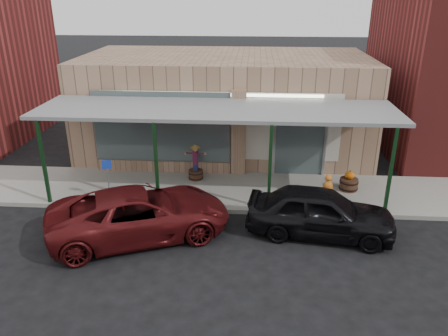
# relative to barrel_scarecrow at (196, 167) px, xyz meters

# --- Properties ---
(ground) EXTENTS (120.00, 120.00, 0.00)m
(ground) POSITION_rel_barrel_scarecrow_xyz_m (0.86, -4.41, -0.61)
(ground) COLOR black
(ground) RESTS_ON ground
(sidewalk) EXTENTS (40.00, 3.20, 0.15)m
(sidewalk) POSITION_rel_barrel_scarecrow_xyz_m (0.86, -0.81, -0.54)
(sidewalk) COLOR gray
(sidewalk) RESTS_ON ground
(storefront) EXTENTS (12.00, 6.25, 4.20)m
(storefront) POSITION_rel_barrel_scarecrow_xyz_m (0.86, 3.75, 1.48)
(storefront) COLOR tan
(storefront) RESTS_ON ground
(awning) EXTENTS (12.00, 3.00, 3.04)m
(awning) POSITION_rel_barrel_scarecrow_xyz_m (0.86, -0.85, 2.40)
(awning) COLOR gray
(awning) RESTS_ON ground
(block_buildings_near) EXTENTS (61.00, 8.00, 8.00)m
(block_buildings_near) POSITION_rel_barrel_scarecrow_xyz_m (2.87, 4.79, 3.15)
(block_buildings_near) COLOR maroon
(block_buildings_near) RESTS_ON ground
(barrel_scarecrow) EXTENTS (0.83, 0.60, 1.37)m
(barrel_scarecrow) POSITION_rel_barrel_scarecrow_xyz_m (0.00, 0.00, 0.00)
(barrel_scarecrow) COLOR #4E301F
(barrel_scarecrow) RESTS_ON sidewalk
(barrel_pumpkin) EXTENTS (0.79, 0.79, 0.75)m
(barrel_pumpkin) POSITION_rel_barrel_scarecrow_xyz_m (5.54, -0.57, -0.20)
(barrel_pumpkin) COLOR #4E301F
(barrel_pumpkin) RESTS_ON sidewalk
(handicap_sign) EXTENTS (0.29, 0.11, 1.46)m
(handicap_sign) POSITION_rel_barrel_scarecrow_xyz_m (-2.65, -2.01, 0.48)
(handicap_sign) COLOR gray
(handicap_sign) RESTS_ON sidewalk
(parked_sedan) EXTENTS (4.48, 2.29, 1.57)m
(parked_sedan) POSITION_rel_barrel_scarecrow_xyz_m (4.13, -3.46, 0.12)
(parked_sedan) COLOR black
(parked_sedan) RESTS_ON ground
(car_maroon) EXTENTS (5.73, 4.17, 1.45)m
(car_maroon) POSITION_rel_barrel_scarecrow_xyz_m (-1.12, -3.91, 0.11)
(car_maroon) COLOR #571113
(car_maroon) RESTS_ON ground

